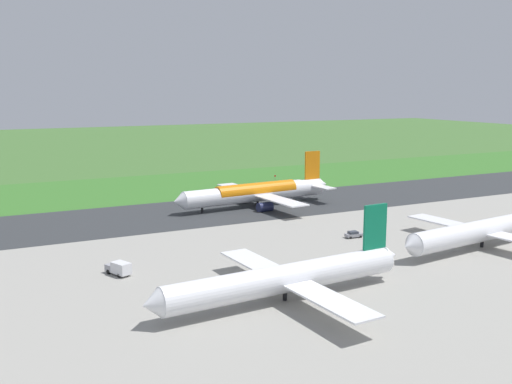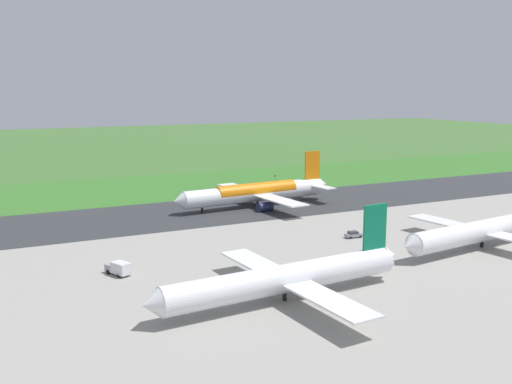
# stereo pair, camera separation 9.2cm
# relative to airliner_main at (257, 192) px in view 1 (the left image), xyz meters

# --- Properties ---
(ground_plane) EXTENTS (800.00, 800.00, 0.00)m
(ground_plane) POSITION_rel_airliner_main_xyz_m (-14.38, 0.03, -4.35)
(ground_plane) COLOR #3D662D
(runway_asphalt) EXTENTS (600.00, 37.76, 0.06)m
(runway_asphalt) POSITION_rel_airliner_main_xyz_m (-14.38, 0.03, -4.32)
(runway_asphalt) COLOR #2D3033
(runway_asphalt) RESTS_ON ground
(apron_concrete) EXTENTS (440.00, 110.00, 0.05)m
(apron_concrete) POSITION_rel_airliner_main_xyz_m (-14.38, 68.85, -4.33)
(apron_concrete) COLOR gray
(apron_concrete) RESTS_ON ground
(grass_verge_foreground) EXTENTS (600.00, 80.00, 0.04)m
(grass_verge_foreground) POSITION_rel_airliner_main_xyz_m (-14.38, -38.11, -4.33)
(grass_verge_foreground) COLOR #346B27
(grass_verge_foreground) RESTS_ON ground
(airliner_main) EXTENTS (54.15, 44.35, 15.88)m
(airliner_main) POSITION_rel_airliner_main_xyz_m (0.00, 0.00, 0.00)
(airliner_main) COLOR white
(airliner_main) RESTS_ON ground
(airliner_parked_mid) EXTENTS (50.65, 41.56, 14.79)m
(airliner_parked_mid) POSITION_rel_airliner_main_xyz_m (-25.17, 64.35, -0.31)
(airliner_parked_mid) COLOR white
(airliner_parked_mid) RESTS_ON ground
(airliner_parked_far) EXTENTS (50.33, 41.18, 14.69)m
(airliner_parked_far) POSITION_rel_airliner_main_xyz_m (31.20, 73.89, -0.34)
(airliner_parked_far) COLOR white
(airliner_parked_far) RESTS_ON ground
(service_truck_baggage) EXTENTS (4.34, 6.22, 2.65)m
(service_truck_baggage) POSITION_rel_airliner_main_xyz_m (53.48, 47.71, -2.95)
(service_truck_baggage) COLOR gray
(service_truck_baggage) RESTS_ON ground
(service_car_followme) EXTENTS (4.33, 2.19, 1.62)m
(service_car_followme) POSITION_rel_airliner_main_xyz_m (-3.96, 44.35, -3.51)
(service_car_followme) COLOR gray
(service_car_followme) RESTS_ON ground
(no_stopping_sign) EXTENTS (0.60, 0.10, 2.82)m
(no_stopping_sign) POSITION_rel_airliner_main_xyz_m (-26.74, -38.25, -2.69)
(no_stopping_sign) COLOR slate
(no_stopping_sign) RESTS_ON ground
(traffic_cone_orange) EXTENTS (0.40, 0.40, 0.55)m
(traffic_cone_orange) POSITION_rel_airliner_main_xyz_m (-19.88, -37.51, -4.08)
(traffic_cone_orange) COLOR orange
(traffic_cone_orange) RESTS_ON ground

